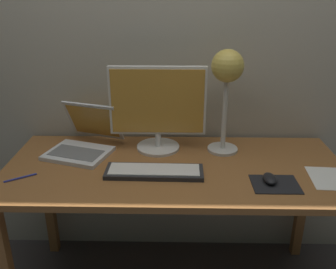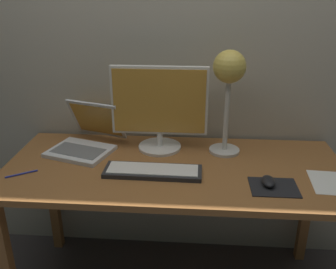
% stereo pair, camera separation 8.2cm
% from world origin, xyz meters
% --- Properties ---
extents(back_wall, '(4.80, 0.06, 2.60)m').
position_xyz_m(back_wall, '(0.00, 0.40, 1.30)').
color(back_wall, '#B2A893').
rests_on(back_wall, ground).
extents(desk, '(1.60, 0.70, 0.74)m').
position_xyz_m(desk, '(0.00, 0.00, 0.66)').
color(desk, '#935B2D').
rests_on(desk, ground).
extents(monitor, '(0.48, 0.22, 0.43)m').
position_xyz_m(monitor, '(-0.09, 0.19, 0.97)').
color(monitor, silver).
rests_on(monitor, desk).
extents(keyboard_main, '(0.44, 0.15, 0.03)m').
position_xyz_m(keyboard_main, '(-0.09, -0.08, 0.75)').
color(keyboard_main, '#28282B').
rests_on(keyboard_main, desk).
extents(laptop, '(0.39, 0.41, 0.23)m').
position_xyz_m(laptop, '(-0.46, 0.18, 0.80)').
color(laptop, silver).
rests_on(laptop, desk).
extents(desk_lamp, '(0.16, 0.16, 0.51)m').
position_xyz_m(desk_lamp, '(0.24, 0.18, 1.13)').
color(desk_lamp, beige).
rests_on(desk_lamp, desk).
extents(mousepad, '(0.20, 0.16, 0.00)m').
position_xyz_m(mousepad, '(0.43, -0.17, 0.74)').
color(mousepad, black).
rests_on(mousepad, desk).
extents(mouse, '(0.06, 0.10, 0.03)m').
position_xyz_m(mouse, '(0.41, -0.15, 0.76)').
color(mouse, black).
rests_on(mouse, mousepad).
extents(paper_sheet_near_mouse, '(0.16, 0.22, 0.00)m').
position_xyz_m(paper_sheet_near_mouse, '(0.67, -0.11, 0.74)').
color(paper_sheet_near_mouse, white).
rests_on(paper_sheet_near_mouse, desk).
extents(pen, '(0.12, 0.08, 0.01)m').
position_xyz_m(pen, '(-0.68, -0.14, 0.74)').
color(pen, '#2633A5').
rests_on(pen, desk).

